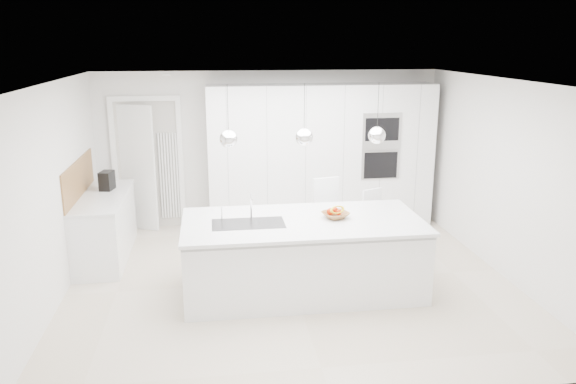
{
  "coord_description": "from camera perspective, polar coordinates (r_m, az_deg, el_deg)",
  "views": [
    {
      "loc": [
        -0.95,
        -6.49,
        2.96
      ],
      "look_at": [
        0.0,
        0.3,
        1.1
      ],
      "focal_mm": 35.0,
      "sensor_mm": 36.0,
      "label": 1
    }
  ],
  "objects": [
    {
      "name": "apple_c",
      "position": [
        6.74,
        5.16,
        -2.08
      ],
      "size": [
        0.07,
        0.07,
        0.07
      ],
      "primitive_type": "sphere",
      "color": "#AF2102",
      "rests_on": "fruit_bowl"
    },
    {
      "name": "pendant_left",
      "position": [
        6.29,
        -6.05,
        5.38
      ],
      "size": [
        0.2,
        0.2,
        0.2
      ],
      "primitive_type": "sphere",
      "color": "white",
      "rests_on": "ceiling"
    },
    {
      "name": "left_base_cabinets",
      "position": [
        8.24,
        -18.08,
        -3.5
      ],
      "size": [
        0.6,
        1.8,
        0.86
      ],
      "primitive_type": "cube",
      "color": "white",
      "rests_on": "floor"
    },
    {
      "name": "wall_back",
      "position": [
        9.2,
        -1.9,
        4.45
      ],
      "size": [
        5.5,
        0.0,
        5.5
      ],
      "primitive_type": "plane",
      "rotation": [
        1.57,
        0.0,
        0.0
      ],
      "color": "silver",
      "rests_on": "ground"
    },
    {
      "name": "pendant_right",
      "position": [
        6.56,
        9.02,
        5.69
      ],
      "size": [
        0.2,
        0.2,
        0.2
      ],
      "primitive_type": "sphere",
      "color": "white",
      "rests_on": "ceiling"
    },
    {
      "name": "oven_stack",
      "position": [
        8.94,
        9.46,
        4.59
      ],
      "size": [
        0.62,
        0.04,
        1.05
      ],
      "primitive_type": null,
      "color": "#A5A5A8",
      "rests_on": "tall_cabinets"
    },
    {
      "name": "left_worktop",
      "position": [
        8.11,
        -18.34,
        -0.48
      ],
      "size": [
        0.62,
        1.82,
        0.04
      ],
      "primitive_type": "cube",
      "color": "silver",
      "rests_on": "left_base_cabinets"
    },
    {
      "name": "island_sink",
      "position": [
        6.56,
        -4.04,
        -3.89
      ],
      "size": [
        0.84,
        0.44,
        0.18
      ],
      "primitive_type": null,
      "color": "#3F3F42",
      "rests_on": "island_worktop"
    },
    {
      "name": "doorway_frame",
      "position": [
        9.22,
        -14.02,
        2.6
      ],
      "size": [
        1.11,
        0.08,
        2.13
      ],
      "primitive_type": null,
      "color": "white",
      "rests_on": "floor"
    },
    {
      "name": "island_tap",
      "position": [
        6.69,
        -3.77,
        -1.46
      ],
      "size": [
        0.02,
        0.02,
        0.3
      ],
      "primitive_type": "cylinder",
      "color": "white",
      "rests_on": "island_worktop"
    },
    {
      "name": "island_base",
      "position": [
        6.77,
        1.55,
        -6.77
      ],
      "size": [
        2.8,
        1.2,
        0.86
      ],
      "primitive_type": "cube",
      "color": "white",
      "rests_on": "floor"
    },
    {
      "name": "banana_bunch",
      "position": [
        6.7,
        5.03,
        -1.8
      ],
      "size": [
        0.22,
        0.16,
        0.2
      ],
      "primitive_type": "torus",
      "rotation": [
        1.22,
        0.0,
        0.35
      ],
      "color": "yellow",
      "rests_on": "fruit_bowl"
    },
    {
      "name": "wall_left",
      "position": [
        6.95,
        -22.7,
        -0.27
      ],
      "size": [
        0.0,
        5.0,
        5.0
      ],
      "primitive_type": "plane",
      "rotation": [
        1.57,
        0.0,
        1.57
      ],
      "color": "silver",
      "rests_on": "ground"
    },
    {
      "name": "fruit_bowl",
      "position": [
        6.74,
        4.85,
        -2.35
      ],
      "size": [
        0.4,
        0.4,
        0.08
      ],
      "primitive_type": "imported",
      "rotation": [
        0.0,
        0.0,
        0.41
      ],
      "color": "olive",
      "rests_on": "island_worktop"
    },
    {
      "name": "island_worktop",
      "position": [
        6.66,
        1.51,
        -3.02
      ],
      "size": [
        2.84,
        1.4,
        0.04
      ],
      "primitive_type": "cube",
      "color": "silver",
      "rests_on": "island_base"
    },
    {
      "name": "bar_stool_left",
      "position": [
        7.58,
        4.04,
        -3.15
      ],
      "size": [
        0.49,
        0.61,
        1.16
      ],
      "primitive_type": null,
      "rotation": [
        0.0,
        0.0,
        0.23
      ],
      "color": "white",
      "rests_on": "floor"
    },
    {
      "name": "radiator",
      "position": [
        9.22,
        -11.98,
        1.61
      ],
      "size": [
        0.32,
        0.04,
        1.4
      ],
      "primitive_type": null,
      "color": "white",
      "rests_on": "floor"
    },
    {
      "name": "floor",
      "position": [
        7.2,
        0.33,
        -9.11
      ],
      "size": [
        5.5,
        5.5,
        0.0
      ],
      "primitive_type": "plane",
      "color": "beige",
      "rests_on": "ground"
    },
    {
      "name": "apple_b",
      "position": [
        6.75,
        4.32,
        -2.0
      ],
      "size": [
        0.09,
        0.09,
        0.09
      ],
      "primitive_type": "sphere",
      "color": "#AF2102",
      "rests_on": "fruit_bowl"
    },
    {
      "name": "ceiling",
      "position": [
        6.58,
        0.37,
        11.16
      ],
      "size": [
        5.5,
        5.5,
        0.0
      ],
      "primitive_type": "plane",
      "rotation": [
        3.14,
        0.0,
        0.0
      ],
      "color": "white",
      "rests_on": "wall_back"
    },
    {
      "name": "pendant_mid",
      "position": [
        6.37,
        1.65,
        5.59
      ],
      "size": [
        0.2,
        0.2,
        0.2
      ],
      "primitive_type": "sphere",
      "color": "white",
      "rests_on": "ceiling"
    },
    {
      "name": "espresso_machine",
      "position": [
        8.37,
        -17.92,
        1.11
      ],
      "size": [
        0.21,
        0.28,
        0.27
      ],
      "primitive_type": "cube",
      "rotation": [
        0.0,
        0.0,
        -0.21
      ],
      "color": "black",
      "rests_on": "left_worktop"
    },
    {
      "name": "oak_backsplash",
      "position": [
        8.1,
        -20.5,
        1.29
      ],
      "size": [
        0.02,
        1.8,
        0.5
      ],
      "primitive_type": "cube",
      "color": "olive",
      "rests_on": "wall_left"
    },
    {
      "name": "apple_a",
      "position": [
        6.79,
        4.75,
        -1.88
      ],
      "size": [
        0.09,
        0.09,
        0.09
      ],
      "primitive_type": "sphere",
      "color": "#AF2102",
      "rests_on": "fruit_bowl"
    },
    {
      "name": "hallway_door",
      "position": [
        9.21,
        -15.58,
        2.35
      ],
      "size": [
        0.76,
        0.38,
        2.0
      ],
      "primitive_type": "cube",
      "rotation": [
        0.0,
        0.0,
        -0.44
      ],
      "color": "white",
      "rests_on": "floor"
    },
    {
      "name": "tall_cabinets",
      "position": [
        9.05,
        3.36,
        3.61
      ],
      "size": [
        3.6,
        0.6,
        2.3
      ],
      "primitive_type": "cube",
      "color": "white",
      "rests_on": "floor"
    },
    {
      "name": "bar_stool_right",
      "position": [
        7.76,
        8.67,
        -3.53
      ],
      "size": [
        0.48,
        0.54,
        0.99
      ],
      "primitive_type": null,
      "rotation": [
        0.0,
        0.0,
        0.4
      ],
      "color": "white",
      "rests_on": "floor"
    }
  ]
}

